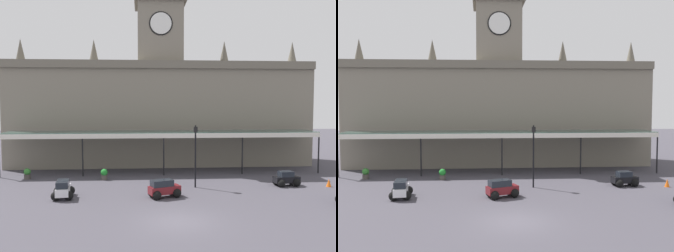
# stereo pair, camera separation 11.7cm
# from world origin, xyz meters

# --- Properties ---
(ground_plane) EXTENTS (140.00, 140.00, 0.00)m
(ground_plane) POSITION_xyz_m (0.00, 0.00, 0.00)
(ground_plane) COLOR #444049
(station_building) EXTENTS (32.06, 7.26, 18.37)m
(station_building) POSITION_xyz_m (0.00, 20.56, 6.19)
(station_building) COLOR gray
(station_building) RESTS_ON ground
(entrance_canopy) EXTENTS (29.93, 3.26, 3.99)m
(entrance_canopy) POSITION_xyz_m (0.00, 14.71, 3.85)
(entrance_canopy) COLOR #38564C
(entrance_canopy) RESTS_ON ground
(car_white_estate) EXTENTS (1.70, 2.33, 1.27)m
(car_white_estate) POSITION_xyz_m (-7.65, 5.81, 0.56)
(car_white_estate) COLOR silver
(car_white_estate) RESTS_ON ground
(car_maroon_estate) EXTENTS (2.42, 2.02, 1.27)m
(car_maroon_estate) POSITION_xyz_m (-0.47, 5.44, 0.56)
(car_maroon_estate) COLOR maroon
(car_maroon_estate) RESTS_ON ground
(car_black_sedan) EXTENTS (2.14, 1.67, 1.19)m
(car_black_sedan) POSITION_xyz_m (9.72, 8.39, 0.50)
(car_black_sedan) COLOR black
(car_black_sedan) RESTS_ON ground
(victorian_lamppost) EXTENTS (0.30, 0.30, 5.00)m
(victorian_lamppost) POSITION_xyz_m (2.22, 8.34, 3.10)
(victorian_lamppost) COLOR black
(victorian_lamppost) RESTS_ON ground
(traffic_cone) EXTENTS (0.40, 0.40, 0.64)m
(traffic_cone) POSITION_xyz_m (13.00, 7.79, 0.32)
(traffic_cone) COLOR orange
(traffic_cone) RESTS_ON ground
(planter_by_canopy) EXTENTS (0.60, 0.60, 0.96)m
(planter_by_canopy) POSITION_xyz_m (-5.34, 11.78, 0.49)
(planter_by_canopy) COLOR #47423D
(planter_by_canopy) RESTS_ON ground
(planter_near_kerb) EXTENTS (0.60, 0.60, 0.96)m
(planter_near_kerb) POSITION_xyz_m (-12.17, 12.55, 0.49)
(planter_near_kerb) COLOR #47423D
(planter_near_kerb) RESTS_ON ground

